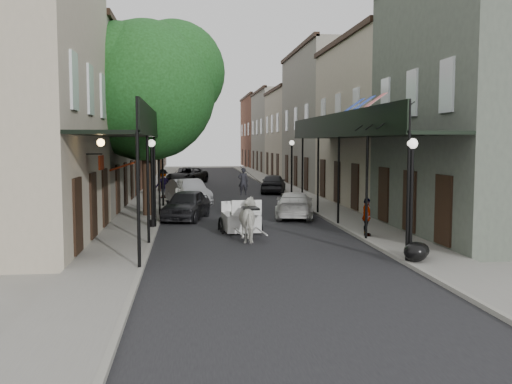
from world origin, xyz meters
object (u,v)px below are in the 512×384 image
object	(u,v)px
lamppost_left	(152,182)
car_right_near	(294,205)
car_left_near	(186,205)
car_left_far	(187,176)
carriage	(239,206)
car_left_mid	(188,192)
tree_far	(165,113)
horse	(251,220)
pedestrian_sidewalk_left	(163,184)
tree_near	(154,85)
lamppost_right_near	(411,197)
pedestrian_walking	(181,196)
pedestrian_sidewalk_right	(367,217)
car_right_far	(273,183)
lamppost_right_far	(292,168)

from	to	relation	value
lamppost_left	car_right_near	world-z (taller)	lamppost_left
car_left_near	car_left_far	distance (m)	23.91
carriage	car_left_mid	size ratio (longest dim) A/B	0.59
tree_far	horse	distance (m)	22.44
pedestrian_sidewalk_left	car_left_mid	world-z (taller)	pedestrian_sidewalk_left
tree_near	car_right_near	xyz separation A→B (m)	(6.80, -1.18, -5.85)
lamppost_right_near	pedestrian_walking	size ratio (longest dim) A/B	2.12
car_left_mid	car_left_far	world-z (taller)	car_left_mid
car_right_near	tree_near	bearing A→B (deg)	1.52
pedestrian_sidewalk_right	car_right_near	bearing A→B (deg)	26.64
lamppost_left	pedestrian_sidewalk_right	bearing A→B (deg)	-22.43
tree_near	car_right_near	distance (m)	9.04
pedestrian_walking	pedestrian_sidewalk_right	distance (m)	11.84
tree_near	car_left_near	distance (m)	6.08
tree_far	car_left_far	world-z (taller)	tree_far
pedestrian_sidewalk_right	horse	bearing A→B (deg)	101.29
lamppost_right_near	pedestrian_sidewalk_right	xyz separation A→B (m)	(0.10, 4.57, -1.19)
car_left_near	tree_near	bearing A→B (deg)	156.36
car_right_near	car_right_far	size ratio (longest dim) A/B	1.05
carriage	car_left_far	world-z (taller)	carriage
pedestrian_sidewalk_left	pedestrian_walking	bearing A→B (deg)	65.08
carriage	car_right_near	xyz separation A→B (m)	(3.07, 3.80, -0.41)
pedestrian_walking	horse	bearing A→B (deg)	-83.15
horse	car_right_far	bearing A→B (deg)	-105.89
lamppost_right_far	car_left_near	world-z (taller)	lamppost_right_far
tree_near	pedestrian_sidewalk_left	world-z (taller)	tree_near
lamppost_right_far	horse	bearing A→B (deg)	-105.84
lamppost_right_near	pedestrian_sidewalk_left	distance (m)	22.27
car_left_mid	car_left_near	bearing A→B (deg)	-107.37
tree_near	car_left_mid	size ratio (longest dim) A/B	2.08
car_left_near	car_right_near	xyz separation A→B (m)	(5.28, 0.00, -0.08)
car_left_far	car_right_near	size ratio (longest dim) A/B	1.19
tree_near	pedestrian_sidewalk_right	xyz separation A→B (m)	(8.40, -7.60, -5.63)
lamppost_left	horse	size ratio (longest dim) A/B	1.93
car_left_near	car_left_mid	size ratio (longest dim) A/B	0.91
tree_near	car_right_near	world-z (taller)	tree_near
lamppost_right_far	car_left_mid	xyz separation A→B (m)	(-6.70, -2.80, -1.29)
lamppost_right_near	car_right_near	world-z (taller)	lamppost_right_near
lamppost_left	tree_near	bearing A→B (deg)	91.34
tree_near	car_right_near	size ratio (longest dim) A/B	2.18
tree_near	pedestrian_sidewalk_right	bearing A→B (deg)	-42.16
lamppost_right_far	car_right_near	world-z (taller)	lamppost_right_far
tree_near	carriage	size ratio (longest dim) A/B	3.54
lamppost_right_near	horse	xyz separation A→B (m)	(-4.35, 4.68, -1.24)
lamppost_right_near	lamppost_left	size ratio (longest dim) A/B	1.00
tree_near	car_left_far	size ratio (longest dim) A/B	1.84
lamppost_right_far	pedestrian_sidewalk_left	world-z (taller)	lamppost_right_far
horse	car_left_mid	world-z (taller)	horse
tree_near	car_left_near	world-z (taller)	tree_near
lamppost_left	pedestrian_sidewalk_right	size ratio (longest dim) A/B	2.52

